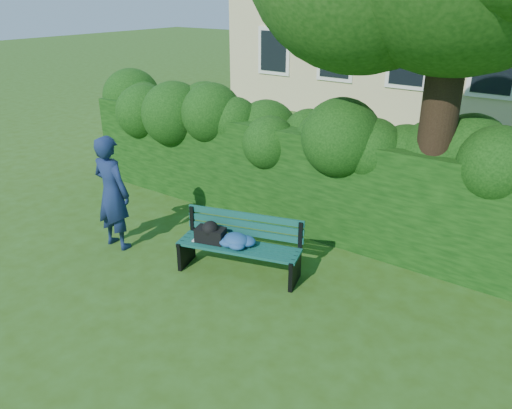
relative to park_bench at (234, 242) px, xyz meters
The scene contains 4 objects.
ground 0.51m from the park_bench, 65.73° to the right, with size 80.00×80.00×0.00m, color #315214.
hedge 2.13m from the park_bench, 88.61° to the left, with size 10.00×1.00×1.80m.
park_bench is the anchor object (origin of this frame).
man_reading 2.21m from the park_bench, 167.04° to the right, with size 0.69×0.45×1.90m, color navy.
Camera 1 is at (4.08, -5.05, 3.95)m, focal length 35.00 mm.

